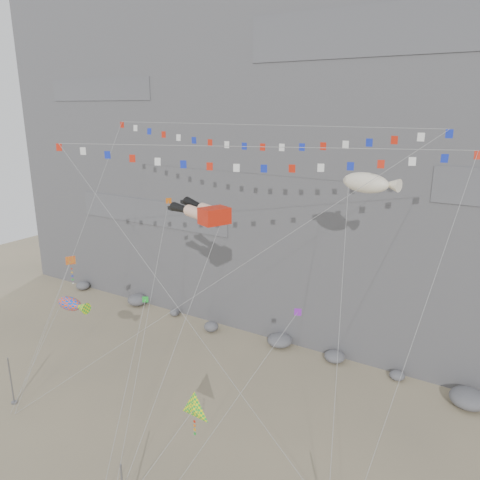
{
  "coord_description": "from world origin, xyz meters",
  "views": [
    {
      "loc": [
        19.38,
        -22.65,
        24.06
      ],
      "look_at": [
        0.03,
        9.0,
        13.46
      ],
      "focal_mm": 35.0,
      "sensor_mm": 36.0,
      "label": 1
    }
  ],
  "objects": [
    {
      "name": "ground",
      "position": [
        0.0,
        0.0,
        0.0
      ],
      "size": [
        120.0,
        120.0,
        0.0
      ],
      "primitive_type": "plane",
      "color": "#9C8C6C",
      "rests_on": "ground"
    },
    {
      "name": "cliff",
      "position": [
        0.0,
        32.0,
        25.0
      ],
      "size": [
        80.0,
        28.0,
        50.0
      ],
      "primitive_type": "cube",
      "color": "slate",
      "rests_on": "ground"
    },
    {
      "name": "talus_boulders",
      "position": [
        0.0,
        17.0,
        0.6
      ],
      "size": [
        60.0,
        3.0,
        1.2
      ],
      "primitive_type": null,
      "color": "slate",
      "rests_on": "ground"
    },
    {
      "name": "anchor_pole_left",
      "position": [
        -14.64,
        -3.49,
        2.14
      ],
      "size": [
        0.12,
        0.12,
        4.28
      ],
      "primitive_type": "cylinder",
      "color": "slate",
      "rests_on": "ground"
    },
    {
      "name": "legs_kite",
      "position": [
        -1.25,
        5.44,
        16.39
      ],
      "size": [
        7.0,
        16.35,
        21.05
      ],
      "rotation": [
        0.0,
        0.0,
        -0.4
      ],
      "color": "red",
      "rests_on": "ground"
    },
    {
      "name": "flag_banner_upper",
      "position": [
        0.8,
        9.7,
        22.68
      ],
      "size": [
        28.28,
        14.32,
        30.18
      ],
      "color": "red",
      "rests_on": "ground"
    },
    {
      "name": "flag_banner_lower",
      "position": [
        3.03,
        5.45,
        21.39
      ],
      "size": [
        27.33,
        11.85,
        24.76
      ],
      "color": "red",
      "rests_on": "ground"
    },
    {
      "name": "harlequin_kite",
      "position": [
        -11.9,
        1.44,
        11.7
      ],
      "size": [
        3.86,
        5.47,
        12.91
      ],
      "color": "red",
      "rests_on": "ground"
    },
    {
      "name": "fish_windsock",
      "position": [
        -9.91,
        -0.58,
        9.07
      ],
      "size": [
        5.5,
        4.69,
        10.54
      ],
      "color": "#FF4B0D",
      "rests_on": "ground"
    },
    {
      "name": "delta_kite",
      "position": [
        3.6,
        -2.46,
        5.63
      ],
      "size": [
        3.76,
        5.49,
        8.01
      ],
      "color": "#FDF50C",
      "rests_on": "ground"
    },
    {
      "name": "blimp_windsock",
      "position": [
        9.94,
        9.56,
        18.93
      ],
      "size": [
        4.92,
        12.56,
        22.18
      ],
      "color": "#FAEDCE",
      "rests_on": "ground"
    },
    {
      "name": "small_kite_a",
      "position": [
        -5.42,
        6.44,
        16.08
      ],
      "size": [
        6.03,
        13.56,
        21.67
      ],
      "color": "orange",
      "rests_on": "ground"
    },
    {
      "name": "small_kite_b",
      "position": [
        7.58,
        3.78,
        10.59
      ],
      "size": [
        5.34,
        9.73,
        14.89
      ],
      "color": "purple",
      "rests_on": "ground"
    },
    {
      "name": "small_kite_c",
      "position": [
        -3.23,
        0.82,
        10.08
      ],
      "size": [
        4.11,
        9.5,
        14.07
      ],
      "color": "green",
      "rests_on": "ground"
    }
  ]
}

